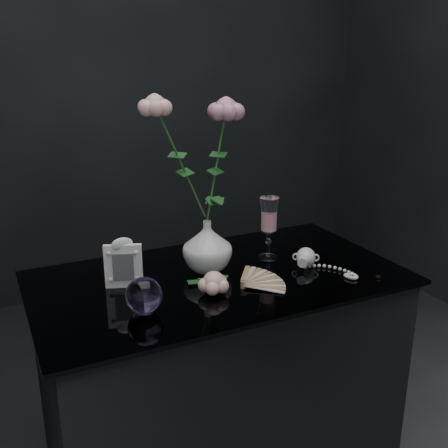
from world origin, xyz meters
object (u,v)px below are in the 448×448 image
pearl_jar (306,256)px  wine_glass (269,228)px  paperweight (144,295)px  picture_frame (123,262)px  vase (207,246)px  loose_rose (214,283)px

pearl_jar → wine_glass: bearing=157.6°
wine_glass → paperweight: (-0.46, -0.18, -0.05)m
paperweight → picture_frame: bearing=91.5°
vase → pearl_jar: 0.30m
wine_glass → loose_rose: wine_glass is taller
wine_glass → picture_frame: wine_glass is taller
picture_frame → loose_rose: picture_frame is taller
picture_frame → pearl_jar: size_ratio=0.68×
vase → paperweight: (-0.25, -0.17, -0.03)m
picture_frame → vase: bearing=22.0°
wine_glass → paperweight: wine_glass is taller
vase → loose_rose: vase is taller
wine_glass → pearl_jar: bearing=-55.5°
vase → loose_rose: 0.17m
vase → paperweight: size_ratio=1.67×
picture_frame → pearl_jar: 0.54m
vase → wine_glass: wine_glass is taller
paperweight → pearl_jar: (0.53, 0.07, -0.02)m
paperweight → pearl_jar: bearing=7.9°
loose_rose → paperweight: bearing=164.7°
loose_rose → pearl_jar: loose_rose is taller
picture_frame → wine_glass: bearing=21.5°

